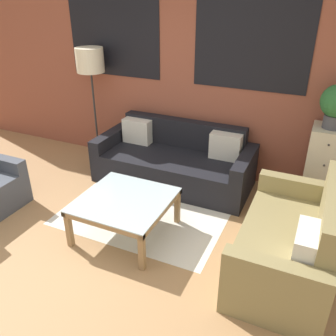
# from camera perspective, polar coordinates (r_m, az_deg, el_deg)

# --- Properties ---
(ground_plane) EXTENTS (16.00, 16.00, 0.00)m
(ground_plane) POSITION_cam_1_polar(r_m,az_deg,el_deg) (3.64, -14.42, -15.12)
(ground_plane) COLOR #AD7F51
(wall_back_brick) EXTENTS (8.40, 0.09, 2.80)m
(wall_back_brick) POSITION_cam_1_polar(r_m,az_deg,el_deg) (4.92, 1.63, 15.54)
(wall_back_brick) COLOR brown
(wall_back_brick) RESTS_ON ground_plane
(rug) EXTENTS (1.89, 1.66, 0.00)m
(rug) POSITION_cam_1_polar(r_m,az_deg,el_deg) (4.37, -2.82, -6.14)
(rug) COLOR silver
(rug) RESTS_ON ground_plane
(couch_dark) EXTENTS (2.07, 0.88, 0.78)m
(couch_dark) POSITION_cam_1_polar(r_m,az_deg,el_deg) (4.80, 1.06, 0.92)
(couch_dark) COLOR black
(couch_dark) RESTS_ON ground_plane
(settee_vintage) EXTENTS (0.80, 1.52, 0.92)m
(settee_vintage) POSITION_cam_1_polar(r_m,az_deg,el_deg) (3.49, 19.12, -11.42)
(settee_vintage) COLOR olive
(settee_vintage) RESTS_ON ground_plane
(coffee_table) EXTENTS (0.91, 0.91, 0.43)m
(coffee_table) POSITION_cam_1_polar(r_m,az_deg,el_deg) (3.76, -6.92, -5.77)
(coffee_table) COLOR silver
(coffee_table) RESTS_ON ground_plane
(floor_lamp) EXTENTS (0.39, 0.39, 1.65)m
(floor_lamp) POSITION_cam_1_polar(r_m,az_deg,el_deg) (5.24, -12.36, 15.92)
(floor_lamp) COLOR #2D2D2D
(floor_lamp) RESTS_ON ground_plane
(drawer_cabinet) EXTENTS (0.40, 0.44, 0.99)m
(drawer_cabinet) POSITION_cam_1_polar(r_m,az_deg,el_deg) (4.57, 23.61, 0.09)
(drawer_cabinet) COLOR beige
(drawer_cabinet) RESTS_ON ground_plane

